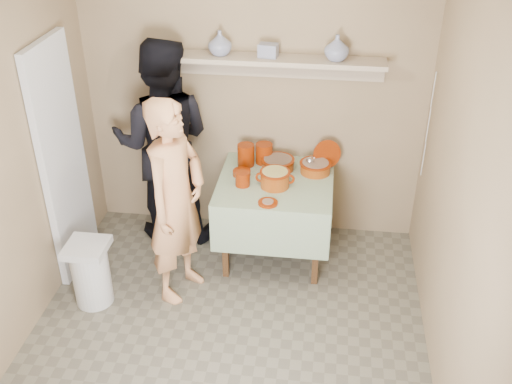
% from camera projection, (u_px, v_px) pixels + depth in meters
% --- Properties ---
extents(ground, '(3.50, 3.50, 0.00)m').
position_uv_depth(ground, '(223.00, 353.00, 4.41)').
color(ground, '#645E4E').
rests_on(ground, ground).
extents(tile_panel, '(0.06, 0.70, 2.00)m').
position_uv_depth(tile_panel, '(63.00, 161.00, 4.87)').
color(tile_panel, silver).
rests_on(tile_panel, ground).
extents(plate_stack_a, '(0.15, 0.15, 0.20)m').
position_uv_depth(plate_stack_a, '(246.00, 155.00, 5.27)').
color(plate_stack_a, '#6B1C04').
rests_on(plate_stack_a, serving_table).
extents(plate_stack_b, '(0.15, 0.15, 0.18)m').
position_uv_depth(plate_stack_b, '(264.00, 153.00, 5.31)').
color(plate_stack_b, '#6B1C04').
rests_on(plate_stack_b, serving_table).
extents(bowl_stack, '(0.12, 0.12, 0.12)m').
position_uv_depth(bowl_stack, '(243.00, 179.00, 4.98)').
color(bowl_stack, '#6B1C04').
rests_on(bowl_stack, serving_table).
extents(empty_bowl, '(0.15, 0.15, 0.05)m').
position_uv_depth(empty_bowl, '(242.00, 173.00, 5.15)').
color(empty_bowl, '#6B1C04').
rests_on(empty_bowl, serving_table).
extents(propped_lid, '(0.27, 0.17, 0.25)m').
position_uv_depth(propped_lid, '(327.00, 154.00, 5.24)').
color(propped_lid, '#6B1C04').
rests_on(propped_lid, serving_table).
extents(vase_right, '(0.26, 0.26, 0.21)m').
position_uv_depth(vase_right, '(337.00, 48.00, 4.77)').
color(vase_right, navy).
rests_on(vase_right, wall_shelf).
extents(vase_left, '(0.27, 0.27, 0.20)m').
position_uv_depth(vase_left, '(220.00, 43.00, 4.89)').
color(vase_left, navy).
rests_on(vase_left, wall_shelf).
extents(ceramic_box, '(0.17, 0.13, 0.11)m').
position_uv_depth(ceramic_box, '(268.00, 50.00, 4.87)').
color(ceramic_box, navy).
rests_on(ceramic_box, wall_shelf).
extents(person_cook, '(0.60, 0.72, 1.70)m').
position_uv_depth(person_cook, '(176.00, 202.00, 4.61)').
color(person_cook, tan).
rests_on(person_cook, ground).
extents(person_helper, '(0.98, 0.79, 1.88)m').
position_uv_depth(person_helper, '(163.00, 143.00, 5.29)').
color(person_helper, black).
rests_on(person_helper, ground).
extents(room_shell, '(3.04, 3.54, 2.62)m').
position_uv_depth(room_shell, '(215.00, 159.00, 3.58)').
color(room_shell, '#937A5A').
rests_on(room_shell, ground).
extents(serving_table, '(0.97, 0.97, 0.76)m').
position_uv_depth(serving_table, '(275.00, 192.00, 5.14)').
color(serving_table, '#4C2D16').
rests_on(serving_table, ground).
extents(cazuela_meat_a, '(0.30, 0.30, 0.10)m').
position_uv_depth(cazuela_meat_a, '(278.00, 163.00, 5.23)').
color(cazuela_meat_a, '#752804').
rests_on(cazuela_meat_a, serving_table).
extents(cazuela_meat_b, '(0.28, 0.28, 0.10)m').
position_uv_depth(cazuela_meat_b, '(315.00, 166.00, 5.17)').
color(cazuela_meat_b, '#752804').
rests_on(cazuela_meat_b, serving_table).
extents(ladle, '(0.08, 0.26, 0.19)m').
position_uv_depth(ladle, '(310.00, 161.00, 5.15)').
color(ladle, silver).
rests_on(ladle, cazuela_meat_b).
extents(cazuela_rice, '(0.33, 0.25, 0.14)m').
position_uv_depth(cazuela_rice, '(275.00, 177.00, 4.95)').
color(cazuela_rice, '#752804').
rests_on(cazuela_rice, serving_table).
extents(front_plate, '(0.16, 0.16, 0.03)m').
position_uv_depth(front_plate, '(268.00, 203.00, 4.75)').
color(front_plate, '#6B1C04').
rests_on(front_plate, serving_table).
extents(wall_shelf, '(1.80, 0.25, 0.21)m').
position_uv_depth(wall_shelf, '(276.00, 62.00, 4.94)').
color(wall_shelf, tan).
rests_on(wall_shelf, room_shell).
extents(trash_bin, '(0.32, 0.32, 0.56)m').
position_uv_depth(trash_bin, '(91.00, 273.00, 4.76)').
color(trash_bin, silver).
rests_on(trash_bin, ground).
extents(electrical_cord, '(0.01, 0.05, 0.90)m').
position_uv_depth(electrical_cord, '(428.00, 126.00, 4.87)').
color(electrical_cord, silver).
rests_on(electrical_cord, wall_shelf).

